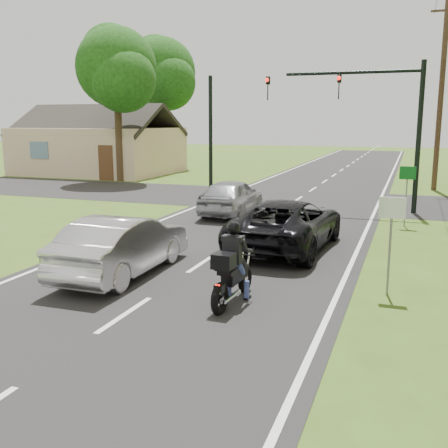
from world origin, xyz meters
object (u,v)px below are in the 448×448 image
Objects in this scene: motorcycle_rider at (232,272)px; sign_green at (407,181)px; silver_suv at (232,196)px; traffic_signal at (372,109)px; utility_pole_far at (441,94)px; dark_suv at (287,224)px; silver_sedan at (123,245)px; sign_white at (391,222)px.

sign_green reaches higher than motorcycle_rider.
silver_suv is 0.66× the size of traffic_signal.
dark_suv is at bearing -105.95° from utility_pole_far.
traffic_signal is (1.60, 12.69, 3.46)m from motorcycle_rider.
traffic_signal reaches higher than silver_sedan.
traffic_signal is at bearing -112.94° from silver_sedan.
motorcycle_rider is at bearing 93.27° from dark_suv.
silver_sedan is 6.22m from sign_white.
sign_white is at bearing 32.84° from motorcycle_rider.
motorcycle_rider is 0.20× the size of utility_pole_far.
sign_white reaches higher than silver_sedan.
traffic_signal is (1.62, 7.68, 3.40)m from dark_suv.
sign_white is at bearing -94.51° from utility_pole_far.
motorcycle_rider is 10.22m from sign_green.
traffic_signal is 0.64× the size of utility_pole_far.
silver_sedan is at bearing 91.21° from silver_suv.
motorcycle_rider is 3.52m from sign_white.
utility_pole_far reaches higher than motorcycle_rider.
utility_pole_far is at bearing 85.49° from sign_white.
sign_green is (3.18, 4.66, 0.86)m from dark_suv.
silver_sedan is 21.48m from utility_pole_far.
motorcycle_rider is at bearing -150.51° from sign_white.
sign_green is (6.33, 8.58, 0.86)m from silver_sedan.
sign_white reaches higher than dark_suv.
motorcycle_rider is 21.62m from utility_pole_far.
sign_green is at bearing -127.02° from silver_sedan.
utility_pole_far reaches higher than sign_white.
utility_pole_far reaches higher than traffic_signal.
utility_pole_far is (7.85, 10.85, 4.36)m from silver_suv.
motorcycle_rider reaches higher than silver_sedan.
dark_suv is 5.89m from silver_suv.
traffic_signal is 3.00× the size of sign_white.
dark_suv is at bearing -129.40° from silver_sedan.
dark_suv is at bearing -124.33° from sign_green.
silver_suv is at bearing 127.87° from sign_white.
dark_suv is 16.88m from utility_pole_far.
silver_suv is at bearing 112.34° from motorcycle_rider.
motorcycle_rider reaches higher than silver_suv.
sign_white reaches higher than silver_suv.
traffic_signal is at bearing -109.68° from utility_pole_far.
silver_suv is at bearing -150.25° from traffic_signal.
sign_green is at bearing 178.34° from silver_suv.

